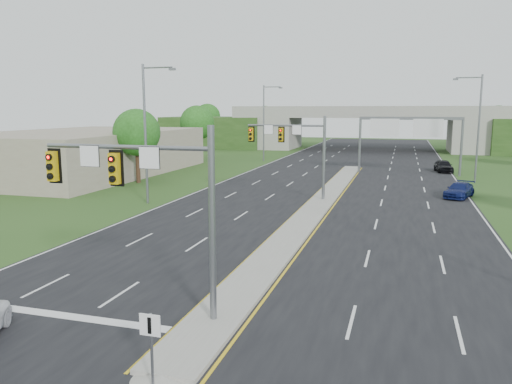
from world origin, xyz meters
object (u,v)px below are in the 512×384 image
object	(u,v)px
overpass	(369,131)
keep_right_sign	(151,338)
sign_gantry	(408,129)
car_far_c	(444,166)
signal_mast_far	(297,144)
signal_mast_near	(151,190)
car_far_b	(459,190)

from	to	relation	value
overpass	keep_right_sign	bearing A→B (deg)	-90.00
sign_gantry	car_far_c	size ratio (longest dim) A/B	2.68
keep_right_sign	car_far_c	distance (m)	54.13
car_far_c	signal_mast_far	bearing A→B (deg)	-127.00
car_far_c	signal_mast_near	bearing A→B (deg)	-112.88
keep_right_sign	car_far_b	bearing A→B (deg)	72.30
signal_mast_far	sign_gantry	world-z (taller)	signal_mast_far
keep_right_sign	car_far_c	world-z (taller)	keep_right_sign
overpass	car_far_c	xyz separation A→B (m)	(11.00, -31.54, -2.80)
signal_mast_near	overpass	size ratio (longest dim) A/B	0.09
signal_mast_near	car_far_b	xyz separation A→B (m)	(13.26, 30.01, -4.07)
car_far_b	overpass	bearing A→B (deg)	122.36
signal_mast_far	car_far_b	world-z (taller)	signal_mast_far
car_far_b	car_far_c	bearing A→B (deg)	109.97
signal_mast_far	car_far_b	bearing A→B (deg)	20.71
sign_gantry	overpass	bearing A→B (deg)	100.79
signal_mast_near	sign_gantry	distance (m)	45.88
keep_right_sign	car_far_c	bearing A→B (deg)	78.27
signal_mast_far	car_far_c	distance (m)	27.31
overpass	sign_gantry	bearing A→B (deg)	-79.21
signal_mast_far	overpass	size ratio (longest dim) A/B	0.09
car_far_c	sign_gantry	bearing A→B (deg)	-148.21
sign_gantry	car_far_b	world-z (taller)	sign_gantry
signal_mast_far	car_far_b	size ratio (longest dim) A/B	1.60
keep_right_sign	car_far_c	xyz separation A→B (m)	(11.00, 52.99, -0.76)
sign_gantry	car_far_b	size ratio (longest dim) A/B	2.64
signal_mast_near	car_far_c	world-z (taller)	signal_mast_near
signal_mast_far	overpass	distance (m)	55.13
signal_mast_near	keep_right_sign	world-z (taller)	signal_mast_near
signal_mast_near	sign_gantry	bearing A→B (deg)	78.75
sign_gantry	overpass	world-z (taller)	overpass
signal_mast_far	car_far_b	distance (m)	14.75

